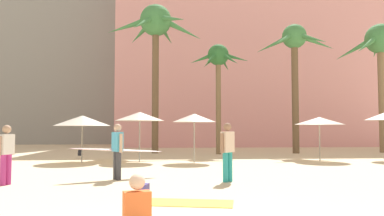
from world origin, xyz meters
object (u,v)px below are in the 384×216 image
object	(u,v)px
palm_tree_far_left	(156,30)
person_mid_center	(118,149)
beach_towel	(187,203)
cafe_umbrella_1	(319,121)
person_far_left	(227,149)
person_mid_right	(6,152)
palm_tree_center	(218,64)
palm_tree_right	(381,48)
cafe_umbrella_4	(194,118)
backpack	(144,194)
cafe_umbrella_2	(140,116)
cafe_umbrella_0	(82,121)
palm_tree_left	(295,50)

from	to	relation	value
palm_tree_far_left	person_mid_center	distance (m)	14.43
person_mid_center	beach_towel	bearing A→B (deg)	-95.88
cafe_umbrella_1	person_far_left	world-z (taller)	cafe_umbrella_1
person_mid_center	person_mid_right	distance (m)	3.16
palm_tree_center	palm_tree_right	xyz separation A→B (m)	(11.18, 0.82, 1.41)
cafe_umbrella_4	person_mid_right	size ratio (longest dim) A/B	1.36
cafe_umbrella_1	person_far_left	bearing A→B (deg)	-129.72
person_mid_right	backpack	bearing A→B (deg)	-14.56
cafe_umbrella_1	backpack	xyz separation A→B (m)	(-8.03, -10.04, -1.77)
palm_tree_far_left	beach_towel	xyz separation A→B (m)	(1.19, -16.44, -8.10)
person_mid_center	palm_tree_center	bearing A→B (deg)	34.47
palm_tree_center	cafe_umbrella_4	size ratio (longest dim) A/B	3.02
palm_tree_far_left	palm_tree_center	xyz separation A→B (m)	(4.00, -1.23, -2.47)
cafe_umbrella_2	person_mid_center	world-z (taller)	cafe_umbrella_2
person_mid_center	person_mid_right	size ratio (longest dim) A/B	1.73
palm_tree_right	backpack	distance (m)	22.96
beach_towel	palm_tree_center	bearing A→B (deg)	79.52
cafe_umbrella_0	beach_towel	xyz separation A→B (m)	(4.43, -10.02, -1.95)
palm_tree_left	backpack	distance (m)	19.11
palm_tree_right	cafe_umbrella_1	bearing A→B (deg)	-138.85
cafe_umbrella_1	backpack	bearing A→B (deg)	-128.63
cafe_umbrella_0	cafe_umbrella_4	xyz separation A→B (m)	(5.29, -0.46, 0.13)
person_far_left	cafe_umbrella_0	bearing A→B (deg)	-179.65
palm_tree_far_left	cafe_umbrella_1	size ratio (longest dim) A/B	4.04
cafe_umbrella_1	person_mid_right	world-z (taller)	cafe_umbrella_1
person_far_left	person_mid_right	world-z (taller)	person_far_left
palm_tree_right	cafe_umbrella_4	bearing A→B (deg)	-153.79
palm_tree_right	palm_tree_center	bearing A→B (deg)	-175.81
palm_tree_left	person_far_left	world-z (taller)	palm_tree_left
backpack	person_mid_right	distance (m)	5.05
cafe_umbrella_4	cafe_umbrella_2	bearing A→B (deg)	171.25
palm_tree_center	palm_tree_right	size ratio (longest dim) A/B	0.80
palm_tree_center	cafe_umbrella_1	size ratio (longest dim) A/B	2.85
cafe_umbrella_4	beach_towel	distance (m)	9.82
beach_towel	person_far_left	size ratio (longest dim) A/B	1.11
palm_tree_center	backpack	distance (m)	16.61
palm_tree_center	person_far_left	distance (m)	13.05
palm_tree_far_left	person_mid_right	xyz separation A→B (m)	(-3.78, -13.54, -7.19)
cafe_umbrella_1	cafe_umbrella_2	xyz separation A→B (m)	(-8.83, -0.05, 0.20)
person_mid_center	cafe_umbrella_2	bearing A→B (deg)	55.08
cafe_umbrella_0	beach_towel	world-z (taller)	cafe_umbrella_0
palm_tree_center	person_mid_center	size ratio (longest dim) A/B	2.37
palm_tree_left	cafe_umbrella_4	distance (m)	10.38
palm_tree_center	cafe_umbrella_0	xyz separation A→B (m)	(-7.24, -5.19, -3.68)
person_far_left	palm_tree_right	bearing A→B (deg)	95.95
palm_tree_left	cafe_umbrella_0	size ratio (longest dim) A/B	3.15
person_mid_right	palm_tree_center	bearing A→B (deg)	79.06
person_mid_right	palm_tree_far_left	bearing A→B (deg)	95.75
palm_tree_far_left	backpack	distance (m)	18.27
palm_tree_left	cafe_umbrella_0	bearing A→B (deg)	-155.58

